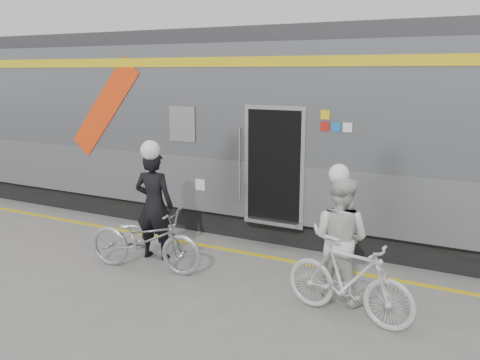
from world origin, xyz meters
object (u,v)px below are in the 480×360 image
Objects in this scene: bicycle_right at (349,280)px; bicycle_left at (145,239)px; woman at (340,239)px; man at (154,205)px.

bicycle_left is at bearing 98.14° from bicycle_right.
bicycle_left is at bearing 17.77° from woman.
woman is at bearing -91.24° from bicycle_left.
man is 3.40m from woman.
man is 1.06× the size of woman.
bicycle_right is (3.69, -0.67, -0.42)m from man.
bicycle_right is (0.30, -0.55, -0.36)m from woman.
man is 1.05× the size of bicycle_right.
woman is at bearing 169.07° from man.
woman reaches higher than bicycle_left.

